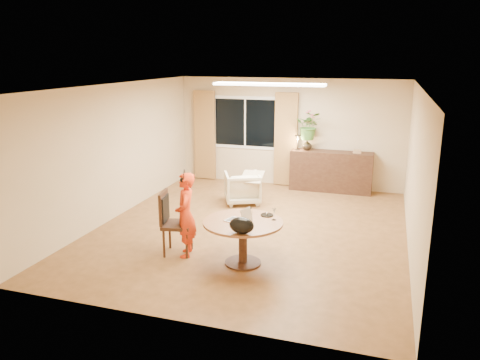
# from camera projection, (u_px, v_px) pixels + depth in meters

# --- Properties ---
(floor) EXTENTS (6.50, 6.50, 0.00)m
(floor) POSITION_uv_depth(u_px,v_px,m) (251.00, 229.00, 8.66)
(floor) COLOR brown
(floor) RESTS_ON ground
(ceiling) EXTENTS (6.50, 6.50, 0.00)m
(ceiling) POSITION_uv_depth(u_px,v_px,m) (252.00, 86.00, 7.99)
(ceiling) COLOR white
(ceiling) RESTS_ON wall_back
(wall_back) EXTENTS (5.50, 0.00, 5.50)m
(wall_back) POSITION_uv_depth(u_px,v_px,m) (289.00, 133.00, 11.32)
(wall_back) COLOR tan
(wall_back) RESTS_ON floor
(wall_left) EXTENTS (0.00, 6.50, 6.50)m
(wall_left) POSITION_uv_depth(u_px,v_px,m) (116.00, 151.00, 9.13)
(wall_left) COLOR tan
(wall_left) RESTS_ON floor
(wall_right) EXTENTS (0.00, 6.50, 6.50)m
(wall_right) POSITION_uv_depth(u_px,v_px,m) (415.00, 172.00, 7.52)
(wall_right) COLOR tan
(wall_right) RESTS_ON floor
(window) EXTENTS (1.70, 0.03, 1.30)m
(window) POSITION_uv_depth(u_px,v_px,m) (245.00, 123.00, 11.57)
(window) COLOR white
(window) RESTS_ON wall_back
(curtain_left) EXTENTS (0.55, 0.08, 2.25)m
(curtain_left) POSITION_uv_depth(u_px,v_px,m) (205.00, 135.00, 11.90)
(curtain_left) COLOR brown
(curtain_left) RESTS_ON wall_back
(curtain_right) EXTENTS (0.55, 0.08, 2.25)m
(curtain_right) POSITION_uv_depth(u_px,v_px,m) (286.00, 140.00, 11.28)
(curtain_right) COLOR brown
(curtain_right) RESTS_ON wall_back
(ceiling_panel) EXTENTS (2.20, 0.35, 0.05)m
(ceiling_panel) POSITION_uv_depth(u_px,v_px,m) (269.00, 84.00, 9.10)
(ceiling_panel) COLOR white
(ceiling_panel) RESTS_ON ceiling
(dining_table) EXTENTS (1.21, 1.21, 0.69)m
(dining_table) POSITION_uv_depth(u_px,v_px,m) (243.00, 230.00, 7.08)
(dining_table) COLOR brown
(dining_table) RESTS_ON floor
(dining_chair) EXTENTS (0.57, 0.54, 1.03)m
(dining_chair) POSITION_uv_depth(u_px,v_px,m) (177.00, 223.00, 7.47)
(dining_chair) COLOR black
(dining_chair) RESTS_ON floor
(child) EXTENTS (0.57, 0.47, 1.36)m
(child) POSITION_uv_depth(u_px,v_px,m) (186.00, 215.00, 7.36)
(child) COLOR red
(child) RESTS_ON floor
(laptop) EXTENTS (0.42, 0.34, 0.24)m
(laptop) POSITION_uv_depth(u_px,v_px,m) (237.00, 214.00, 7.00)
(laptop) COLOR #B7B7BC
(laptop) RESTS_ON dining_table
(tumbler) EXTENTS (0.08, 0.08, 0.10)m
(tumbler) POSITION_uv_depth(u_px,v_px,m) (250.00, 211.00, 7.33)
(tumbler) COLOR white
(tumbler) RESTS_ON dining_table
(wine_glass) EXTENTS (0.08, 0.08, 0.19)m
(wine_glass) POSITION_uv_depth(u_px,v_px,m) (274.00, 214.00, 7.07)
(wine_glass) COLOR white
(wine_glass) RESTS_ON dining_table
(pot_lid) EXTENTS (0.25, 0.25, 0.03)m
(pot_lid) POSITION_uv_depth(u_px,v_px,m) (267.00, 215.00, 7.28)
(pot_lid) COLOR white
(pot_lid) RESTS_ON dining_table
(handbag) EXTENTS (0.40, 0.29, 0.24)m
(handbag) POSITION_uv_depth(u_px,v_px,m) (242.00, 225.00, 6.53)
(handbag) COLOR black
(handbag) RESTS_ON dining_table
(armchair) EXTENTS (0.97, 0.98, 0.68)m
(armchair) POSITION_uv_depth(u_px,v_px,m) (242.00, 188.00, 10.11)
(armchair) COLOR beige
(armchair) RESTS_ON floor
(throw) EXTENTS (0.49, 0.58, 0.03)m
(throw) POSITION_uv_depth(u_px,v_px,m) (252.00, 173.00, 9.90)
(throw) COLOR beige
(throw) RESTS_ON armchair
(sideboard) EXTENTS (1.90, 0.46, 0.95)m
(sideboard) POSITION_uv_depth(u_px,v_px,m) (331.00, 171.00, 10.99)
(sideboard) COLOR black
(sideboard) RESTS_ON floor
(vase) EXTENTS (0.29, 0.29, 0.25)m
(vase) POSITION_uv_depth(u_px,v_px,m) (307.00, 145.00, 11.01)
(vase) COLOR black
(vase) RESTS_ON sideboard
(bouquet) EXTENTS (0.63, 0.56, 0.66)m
(bouquet) POSITION_uv_depth(u_px,v_px,m) (309.00, 126.00, 10.88)
(bouquet) COLOR #2D6C28
(bouquet) RESTS_ON vase
(book_stack) EXTENTS (0.22, 0.19, 0.08)m
(book_stack) POSITION_uv_depth(u_px,v_px,m) (357.00, 151.00, 10.69)
(book_stack) COLOR #96684C
(book_stack) RESTS_ON sideboard
(desk_lamp) EXTENTS (0.19, 0.19, 0.37)m
(desk_lamp) POSITION_uv_depth(u_px,v_px,m) (298.00, 142.00, 11.01)
(desk_lamp) COLOR black
(desk_lamp) RESTS_ON sideboard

